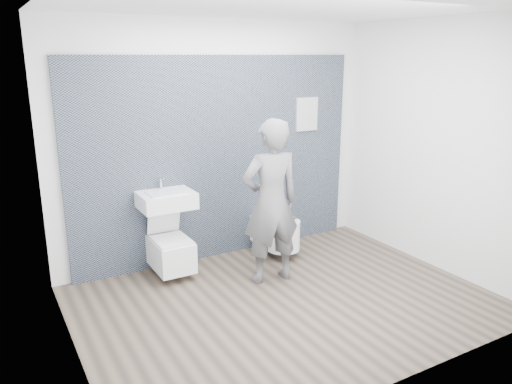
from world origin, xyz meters
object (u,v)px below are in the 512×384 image
toilet_square (171,252)px  toilet_rounded (278,232)px  visitor (271,202)px  washbasin (166,200)px

toilet_square → toilet_rounded: bearing=-2.7°
toilet_rounded → visitor: size_ratio=0.38×
toilet_square → visitor: visitor is taller
washbasin → toilet_square: size_ratio=0.78×
toilet_square → toilet_rounded: size_ratio=1.11×
washbasin → toilet_square: bearing=-90.0°
washbasin → toilet_square: (0.00, -0.06, -0.59)m
toilet_rounded → visitor: visitor is taller
washbasin → toilet_rounded: bearing=-5.2°
visitor → washbasin: bearing=-32.0°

